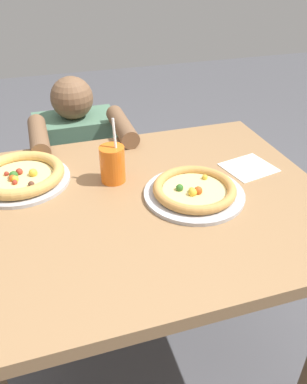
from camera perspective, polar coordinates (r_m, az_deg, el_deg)
ground_plane at (r=1.71m, az=-0.70°, el=-22.23°), size 8.00×8.00×0.00m
dining_table at (r=1.24m, az=-0.90°, el=-5.47°), size 1.10×0.89×0.75m
pizza_near at (r=1.18m, az=6.00°, el=0.19°), size 0.31×0.31×0.04m
pizza_far at (r=1.31m, az=-18.94°, el=2.24°), size 0.31×0.31×0.05m
drink_cup_colored at (r=1.23m, az=-6.03°, el=4.12°), size 0.08×0.08×0.21m
paper_napkin at (r=1.37m, az=13.80°, el=3.51°), size 0.19×0.17×0.00m
diner_seated at (r=1.90m, az=-10.46°, el=1.59°), size 0.39×0.51×0.93m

